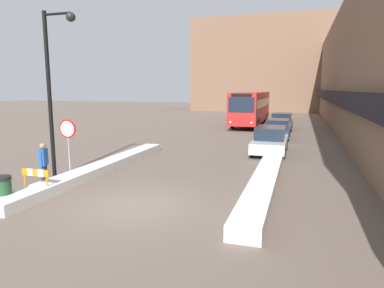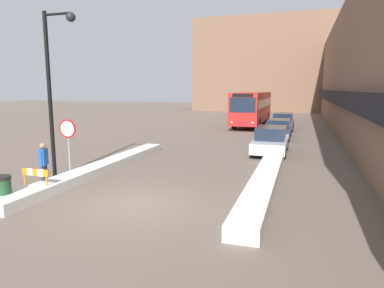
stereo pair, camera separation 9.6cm
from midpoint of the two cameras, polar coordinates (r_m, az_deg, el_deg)
name	(u,v)px [view 2 (the right image)]	position (r m, az deg, el deg)	size (l,w,h in m)	color
ground_plane	(137,205)	(11.15, -8.86, -10.09)	(160.00, 160.00, 0.00)	#66564C
building_row_right	(367,72)	(33.80, 27.19, 10.66)	(5.50, 60.00, 10.28)	brown
building_backdrop_far	(274,65)	(59.62, 13.57, 12.65)	(26.00, 8.00, 15.07)	brown
snow_bank_left	(101,167)	(15.82, -14.74, -3.79)	(0.90, 11.42, 0.38)	silver
snow_bank_right	(267,175)	(14.18, 12.54, -5.10)	(0.90, 12.21, 0.43)	silver
city_bus	(252,107)	(35.48, 10.12, 6.03)	(2.55, 12.42, 3.31)	red
parked_car_front	(271,140)	(20.15, 13.14, 0.63)	(1.87, 4.56, 1.51)	#B7B7BC
parked_car_middle	(278,129)	(26.33, 14.31, 2.46)	(1.82, 4.34, 1.42)	navy
parked_car_back	(283,121)	(32.03, 14.99, 3.67)	(1.90, 4.58, 1.52)	#38383D
stop_sign	(68,136)	(14.64, -19.78, 1.29)	(0.76, 0.08, 2.46)	gray
street_lamp	(54,78)	(14.83, -21.80, 10.21)	(1.46, 0.36, 6.64)	black
pedestrian	(44,160)	(14.03, -23.32, -2.51)	(0.35, 0.51, 1.66)	#333851
trash_bin	(2,191)	(12.42, -28.91, -6.83)	(0.59, 0.59, 0.95)	#234C2D
construction_barricade	(35,177)	(13.00, -24.44, -4.97)	(1.10, 0.06, 0.94)	orange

